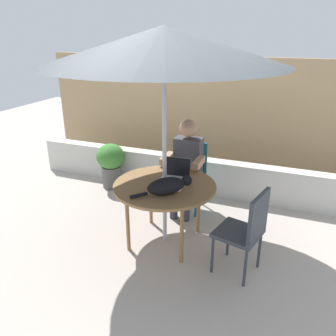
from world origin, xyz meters
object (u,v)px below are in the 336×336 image
(cat, at_px, (169,186))
(chair_occupied, at_px, (190,170))
(potted_plant_near_fence, at_px, (111,162))
(laptop, at_px, (176,173))
(person_seated, at_px, (186,162))
(chair_empty, at_px, (247,227))
(patio_umbrella, at_px, (164,46))
(patio_table, at_px, (165,189))

(cat, bearing_deg, chair_occupied, 96.10)
(chair_occupied, bearing_deg, potted_plant_near_fence, 173.01)
(laptop, distance_m, cat, 0.39)
(person_seated, bearing_deg, chair_empty, -46.72)
(patio_umbrella, distance_m, potted_plant_near_fence, 2.37)
(laptop, bearing_deg, potted_plant_near_fence, 147.61)
(patio_table, distance_m, laptop, 0.24)
(patio_umbrella, bearing_deg, potted_plant_near_fence, 140.66)
(potted_plant_near_fence, bearing_deg, cat, -41.46)
(patio_table, relative_size, laptop, 3.45)
(patio_table, xyz_separation_m, chair_empty, (0.92, -0.24, -0.13))
(laptop, bearing_deg, chair_empty, -27.17)
(patio_table, distance_m, person_seated, 0.74)
(person_seated, relative_size, potted_plant_near_fence, 1.80)
(patio_table, height_order, cat, cat)
(patio_table, bearing_deg, chair_empty, -14.69)
(laptop, bearing_deg, person_seated, 95.69)
(cat, distance_m, potted_plant_near_fence, 1.90)
(chair_empty, height_order, laptop, laptop)
(patio_table, bearing_deg, patio_umbrella, 0.00)
(chair_occupied, distance_m, laptop, 0.73)
(laptop, distance_m, potted_plant_near_fence, 1.62)
(person_seated, bearing_deg, patio_umbrella, -90.00)
(laptop, height_order, cat, laptop)
(patio_table, distance_m, chair_empty, 0.96)
(patio_table, height_order, potted_plant_near_fence, patio_table)
(person_seated, xyz_separation_m, potted_plant_near_fence, (-1.28, 0.31, -0.29))
(person_seated, bearing_deg, laptop, -84.31)
(patio_umbrella, height_order, potted_plant_near_fence, patio_umbrella)
(patio_umbrella, xyz_separation_m, chair_occupied, (0.00, 0.89, -1.57))
(person_seated, bearing_deg, potted_plant_near_fence, 166.22)
(chair_empty, distance_m, person_seated, 1.35)
(patio_table, relative_size, potted_plant_near_fence, 1.61)
(chair_occupied, height_order, person_seated, person_seated)
(person_seated, distance_m, potted_plant_near_fence, 1.35)
(patio_table, relative_size, person_seated, 0.90)
(patio_umbrella, height_order, laptop, patio_umbrella)
(patio_table, xyz_separation_m, chair_occupied, (0.00, 0.89, -0.13))
(person_seated, height_order, potted_plant_near_fence, person_seated)
(chair_empty, height_order, person_seated, person_seated)
(chair_occupied, distance_m, chair_empty, 1.46)
(cat, bearing_deg, potted_plant_near_fence, 138.54)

